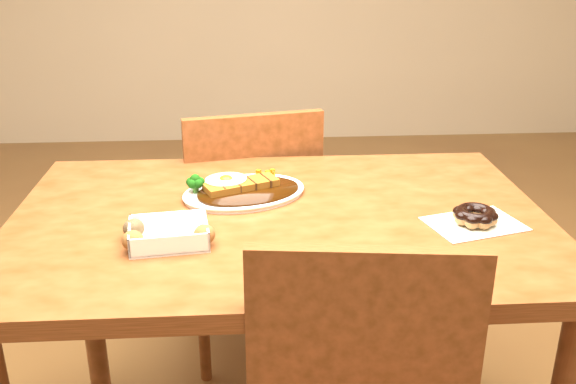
{
  "coord_description": "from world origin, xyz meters",
  "views": [
    {
      "loc": [
        -0.07,
        -1.31,
        1.34
      ],
      "look_at": [
        0.02,
        -0.01,
        0.81
      ],
      "focal_mm": 40.0,
      "sensor_mm": 36.0,
      "label": 1
    }
  ],
  "objects": [
    {
      "name": "katsu_curry_plate",
      "position": [
        -0.08,
        0.12,
        0.76
      ],
      "size": [
        0.34,
        0.29,
        0.06
      ],
      "rotation": [
        0.0,
        0.0,
        0.34
      ],
      "color": "white",
      "rests_on": "table"
    },
    {
      "name": "pon_de_ring",
      "position": [
        0.42,
        -0.08,
        0.77
      ],
      "size": [
        0.23,
        0.19,
        0.04
      ],
      "rotation": [
        0.0,
        0.0,
        0.27
      ],
      "color": "silver",
      "rests_on": "table"
    },
    {
      "name": "table",
      "position": [
        0.0,
        0.0,
        0.65
      ],
      "size": [
        1.2,
        0.8,
        0.75
      ],
      "color": "#512B10",
      "rests_on": "ground"
    },
    {
      "name": "chair_far",
      "position": [
        -0.07,
        0.54,
        0.48
      ],
      "size": [
        0.5,
        0.5,
        0.87
      ],
      "rotation": [
        0.0,
        0.0,
        3.34
      ],
      "color": "#512B10",
      "rests_on": "ground"
    },
    {
      "name": "donut_box",
      "position": [
        -0.24,
        -0.13,
        0.77
      ],
      "size": [
        0.19,
        0.14,
        0.05
      ],
      "rotation": [
        0.0,
        0.0,
        0.13
      ],
      "color": "white",
      "rests_on": "table"
    }
  ]
}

